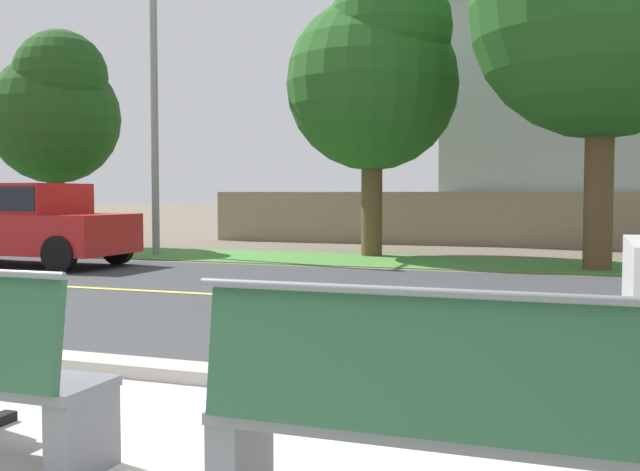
{
  "coord_description": "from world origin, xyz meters",
  "views": [
    {
      "loc": [
        1.82,
        -2.34,
        1.35
      ],
      "look_at": [
        -0.29,
        3.56,
        1.0
      ],
      "focal_mm": 41.92,
      "sensor_mm": 36.0,
      "label": 1
    }
  ],
  "objects_px": {
    "bench_right": "(428,424)",
    "streetlamp": "(159,73)",
    "shade_tree_left": "(377,71)",
    "car_red_near": "(18,220)",
    "shade_tree_far_left": "(56,109)"
  },
  "relations": [
    {
      "from": "bench_right",
      "to": "streetlamp",
      "type": "distance_m",
      "value": 14.58
    },
    {
      "from": "bench_right",
      "to": "streetlamp",
      "type": "xyz_separation_m",
      "value": [
        -8.29,
        11.46,
        3.53
      ]
    },
    {
      "from": "shade_tree_far_left",
      "to": "shade_tree_left",
      "type": "xyz_separation_m",
      "value": [
        8.04,
        0.31,
        0.53
      ]
    },
    {
      "from": "streetlamp",
      "to": "shade_tree_left",
      "type": "xyz_separation_m",
      "value": [
        4.59,
        1.17,
        -0.03
      ]
    },
    {
      "from": "bench_right",
      "to": "car_red_near",
      "type": "height_order",
      "value": "car_red_near"
    },
    {
      "from": "bench_right",
      "to": "shade_tree_far_left",
      "type": "distance_m",
      "value": 17.26
    },
    {
      "from": "bench_right",
      "to": "car_red_near",
      "type": "relative_size",
      "value": 0.42
    },
    {
      "from": "bench_right",
      "to": "shade_tree_left",
      "type": "relative_size",
      "value": 0.3
    },
    {
      "from": "shade_tree_far_left",
      "to": "car_red_near",
      "type": "bearing_deg",
      "value": -59.96
    },
    {
      "from": "bench_right",
      "to": "shade_tree_far_left",
      "type": "height_order",
      "value": "shade_tree_far_left"
    },
    {
      "from": "streetlamp",
      "to": "shade_tree_left",
      "type": "bearing_deg",
      "value": 14.24
    },
    {
      "from": "bench_right",
      "to": "shade_tree_left",
      "type": "distance_m",
      "value": 13.61
    },
    {
      "from": "streetlamp",
      "to": "shade_tree_left",
      "type": "height_order",
      "value": "streetlamp"
    },
    {
      "from": "shade_tree_far_left",
      "to": "shade_tree_left",
      "type": "distance_m",
      "value": 8.06
    },
    {
      "from": "bench_right",
      "to": "streetlamp",
      "type": "height_order",
      "value": "streetlamp"
    }
  ]
}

